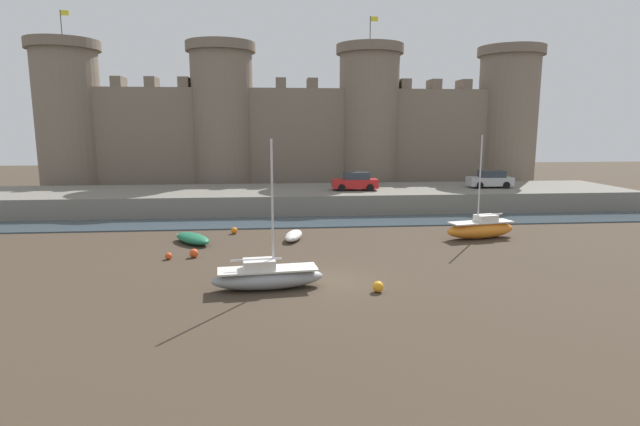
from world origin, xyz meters
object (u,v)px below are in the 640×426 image
mooring_buoy_mid_mud (168,256)px  car_quay_west (490,179)px  mooring_buoy_off_centre (194,253)px  sailboat_midflat_centre (481,229)px  rowboat_midflat_left (193,238)px  mooring_buoy_near_shore (378,287)px  car_quay_east (355,182)px  mooring_buoy_near_channel (234,231)px  sailboat_near_channel_right (267,276)px  rowboat_midflat_right (294,235)px

mooring_buoy_mid_mud → car_quay_west: 31.55m
mooring_buoy_off_centre → sailboat_midflat_centre: bearing=10.4°
mooring_buoy_mid_mud → car_quay_west: size_ratio=0.10×
rowboat_midflat_left → mooring_buoy_near_shore: (9.96, -10.64, -0.09)m
mooring_buoy_off_centre → car_quay_east: bearing=53.3°
mooring_buoy_near_channel → mooring_buoy_mid_mud: bearing=-115.6°
mooring_buoy_near_shore → car_quay_east: (2.67, 23.13, 2.30)m
mooring_buoy_near_channel → car_quay_east: car_quay_east is taller
sailboat_near_channel_right → mooring_buoy_off_centre: sailboat_near_channel_right is taller
sailboat_near_channel_right → mooring_buoy_near_channel: size_ratio=14.67×
mooring_buoy_near_channel → mooring_buoy_near_shore: mooring_buoy_near_shore is taller
car_quay_east → car_quay_west: same height
sailboat_midflat_centre → car_quay_east: size_ratio=1.68×
sailboat_midflat_centre → rowboat_midflat_left: sailboat_midflat_centre is taller
car_quay_east → rowboat_midflat_left: bearing=-135.3°
sailboat_near_channel_right → mooring_buoy_near_shore: sailboat_near_channel_right is taller
mooring_buoy_near_channel → car_quay_west: 25.57m
car_quay_west → sailboat_midflat_centre: bearing=-115.8°
rowboat_midflat_right → car_quay_east: 13.72m
car_quay_east → rowboat_midflat_right: bearing=-116.7°
rowboat_midflat_left → mooring_buoy_off_centre: rowboat_midflat_left is taller
rowboat_midflat_right → mooring_buoy_mid_mud: (-7.29, -4.31, -0.12)m
rowboat_midflat_right → mooring_buoy_off_centre: (-5.91, -4.00, -0.06)m
sailboat_midflat_centre → rowboat_midflat_right: bearing=177.2°
mooring_buoy_near_channel → mooring_buoy_mid_mud: 7.38m
sailboat_midflat_centre → mooring_buoy_near_channel: size_ratio=14.70×
mooring_buoy_near_channel → mooring_buoy_off_centre: mooring_buoy_off_centre is taller
rowboat_midflat_right → mooring_buoy_near_shore: (3.41, -11.03, -0.06)m
sailboat_near_channel_right → car_quay_east: (7.70, 22.16, 1.98)m
car_quay_east → sailboat_midflat_centre: bearing=-62.7°
mooring_buoy_off_centre → rowboat_midflat_right: bearing=34.1°
mooring_buoy_off_centre → car_quay_west: bearing=33.9°
sailboat_near_channel_right → mooring_buoy_mid_mud: sailboat_near_channel_right is taller
mooring_buoy_near_shore → mooring_buoy_mid_mud: bearing=147.9°
mooring_buoy_mid_mud → sailboat_near_channel_right: bearing=-45.4°
car_quay_east → car_quay_west: bearing=3.1°
mooring_buoy_mid_mud → mooring_buoy_near_shore: mooring_buoy_near_shore is taller
rowboat_midflat_left → mooring_buoy_near_channel: bearing=48.2°
mooring_buoy_mid_mud → car_quay_east: 21.29m
sailboat_near_channel_right → mooring_buoy_mid_mud: 8.09m
sailboat_midflat_centre → mooring_buoy_near_channel: sailboat_midflat_centre is taller
sailboat_midflat_centre → mooring_buoy_off_centre: sailboat_midflat_centre is taller
mooring_buoy_near_channel → car_quay_east: (10.19, 9.75, 2.33)m
car_quay_east → sailboat_near_channel_right: bearing=-109.2°
rowboat_midflat_right → sailboat_midflat_centre: bearing=-2.8°
rowboat_midflat_left → mooring_buoy_off_centre: size_ratio=6.92×
rowboat_midflat_right → sailboat_near_channel_right: bearing=-99.1°
mooring_buoy_mid_mud → mooring_buoy_near_shore: (10.70, -6.72, 0.06)m
sailboat_near_channel_right → rowboat_midflat_left: bearing=117.0°
rowboat_midflat_right → mooring_buoy_off_centre: size_ratio=5.85×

